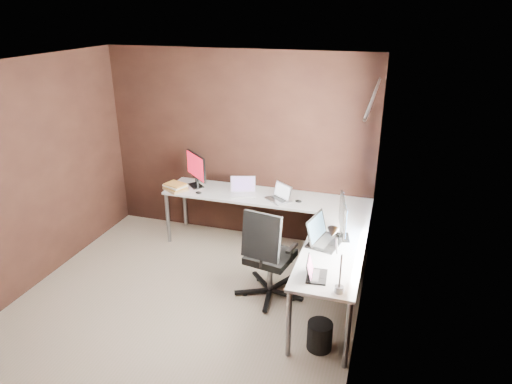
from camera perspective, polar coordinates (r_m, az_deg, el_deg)
room at (r=4.41m, az=-5.52°, el=-0.62°), size 3.60×3.60×2.50m
desk at (r=5.36m, az=3.66°, el=-3.25°), size 2.65×2.25×0.73m
drawer_pedestal at (r=5.54m, az=9.77°, el=-7.03°), size 0.42×0.50×0.60m
monitor_left at (r=6.10m, az=-7.52°, el=2.99°), size 0.41×0.37×0.45m
monitor_right at (r=4.77m, az=10.80°, el=-3.02°), size 0.17×0.52×0.44m
laptop_white at (r=5.87m, az=-1.64°, el=0.22°), size 0.37×0.31×0.21m
laptop_silver at (r=5.69m, az=2.94°, el=-0.57°), size 0.37×0.35×0.20m
laptop_black_big at (r=4.75m, az=8.30°, el=-5.53°), size 0.38×0.47×0.27m
laptop_black_small at (r=4.17m, az=7.28°, el=-10.01°), size 0.20×0.27×0.17m
book_stack at (r=6.08m, az=-10.04°, el=0.63°), size 0.36×0.34×0.09m
mouse_left at (r=5.92m, az=-7.19°, el=-0.09°), size 0.10×0.07×0.03m
mouse_corner at (r=5.64m, az=5.33°, el=-1.15°), size 0.10×0.09×0.03m
desk_lamp at (r=3.90m, az=9.83°, el=-7.28°), size 0.19×0.22×0.57m
office_chair at (r=5.03m, az=1.58°, el=-9.80°), size 0.60×0.61×1.06m
wastebasket at (r=4.49m, az=7.96°, el=-17.36°), size 0.26×0.26×0.27m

